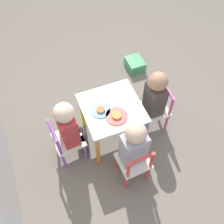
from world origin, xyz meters
TOP-DOWN VIEW (x-y plane):
  - ground_plane at (0.00, 0.00)m, footprint 6.00×6.00m
  - kids_table at (0.00, 0.00)m, footprint 0.51×0.51m
  - chair_purple at (-0.04, 0.46)m, footprint 0.28×0.28m
  - chair_red at (-0.46, -0.02)m, footprint 0.27×0.27m
  - chair_pink at (-0.02, -0.46)m, footprint 0.27×0.27m
  - child_back at (-0.03, 0.40)m, footprint 0.21×0.22m
  - child_left at (-0.40, -0.02)m, footprint 0.22×0.21m
  - child_front at (-0.01, -0.40)m, footprint 0.21×0.22m
  - plate_back at (0.00, 0.10)m, footprint 0.17×0.17m
  - plate_left at (-0.10, 0.00)m, footprint 0.19×0.19m
  - storage_bin at (0.78, -0.61)m, footprint 0.22×0.19m

SIDE VIEW (x-z plane):
  - ground_plane at x=0.00m, z-range 0.00..0.00m
  - storage_bin at x=0.78m, z-range 0.00..0.12m
  - chair_purple at x=-0.04m, z-range -0.01..0.49m
  - chair_red at x=-0.46m, z-range -0.01..0.49m
  - chair_pink at x=-0.02m, z-range -0.01..0.49m
  - kids_table at x=0.00m, z-range 0.16..0.64m
  - child_back at x=-0.03m, z-range 0.07..0.82m
  - child_front at x=-0.01m, z-range 0.08..0.82m
  - child_left at x=-0.40m, z-range 0.07..0.84m
  - plate_left at x=-0.10m, z-range 0.48..0.51m
  - plate_back at x=0.00m, z-range 0.48..0.51m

